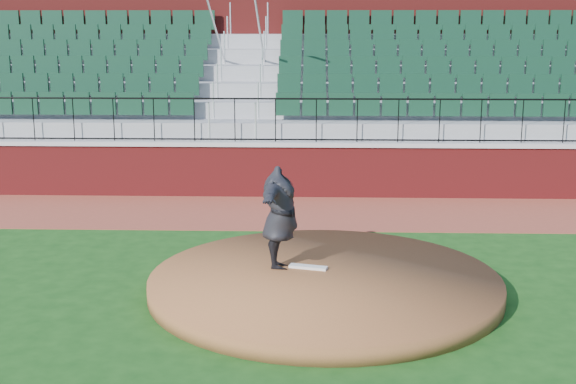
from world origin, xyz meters
name	(u,v)px	position (x,y,z in m)	size (l,w,h in m)	color
ground	(285,299)	(0.00, 0.00, 0.00)	(90.00, 90.00, 0.00)	#154313
warning_track	(294,212)	(0.00, 5.40, 0.01)	(34.00, 3.20, 0.01)	brown
field_wall	(296,171)	(0.00, 7.00, 0.60)	(34.00, 0.35, 1.20)	maroon
wall_cap	(296,144)	(0.00, 7.00, 1.25)	(34.00, 0.45, 0.10)	#B7B7B7
wall_railing	(296,120)	(0.00, 7.00, 1.80)	(34.00, 0.05, 1.00)	black
seating_stands	(298,89)	(0.00, 9.72, 2.30)	(34.00, 5.10, 4.60)	gray
concourse_wall	(300,66)	(0.00, 12.52, 2.75)	(34.00, 0.50, 5.50)	maroon
pitchers_mound	(325,284)	(0.60, 0.35, 0.12)	(5.34, 5.34, 0.25)	brown
pitching_rubber	(308,267)	(0.34, 0.72, 0.27)	(0.60, 0.15, 0.04)	silver
pitcher	(280,217)	(-0.10, 0.73, 1.06)	(2.00, 0.54, 1.63)	black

